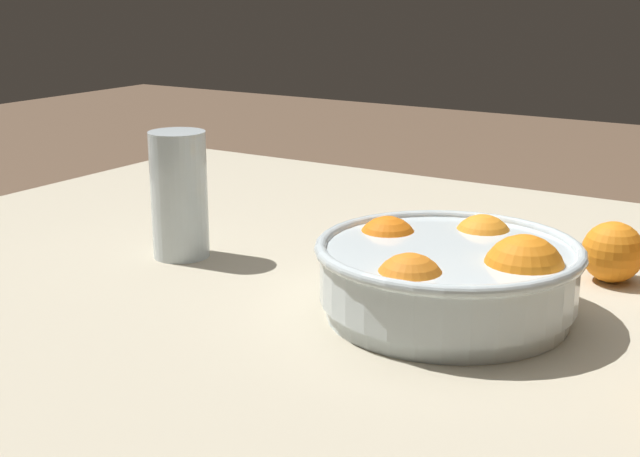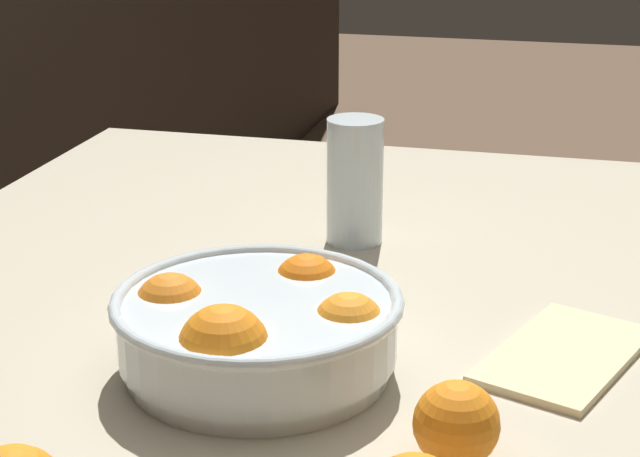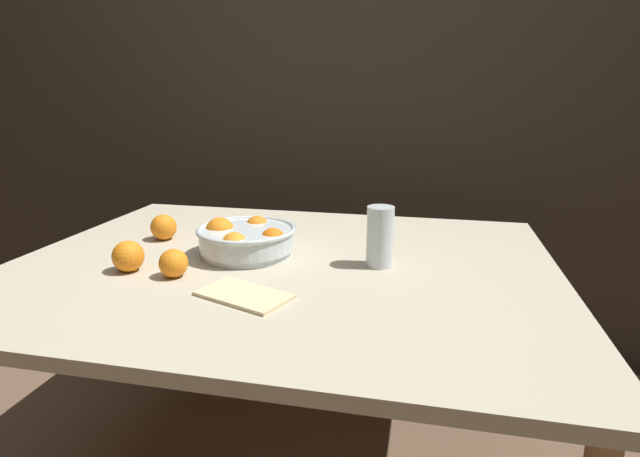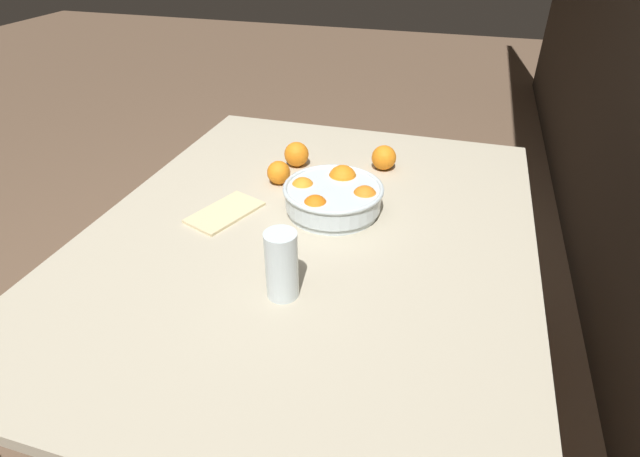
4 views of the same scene
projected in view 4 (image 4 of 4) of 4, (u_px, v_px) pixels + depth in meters
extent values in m
plane|color=brown|center=(312.00, 411.00, 1.66)|extent=(12.00, 12.00, 0.00)
cube|color=#B7AD93|center=(309.00, 235.00, 1.27)|extent=(1.39, 1.10, 0.03)
cylinder|color=#936B47|center=(245.00, 207.00, 2.09)|extent=(0.05, 0.05, 0.69)
cylinder|color=#936B47|center=(486.00, 245.00, 1.86)|extent=(0.05, 0.05, 0.69)
cylinder|color=silver|center=(333.00, 208.00, 1.34)|extent=(0.24, 0.24, 0.02)
cylinder|color=silver|center=(333.00, 197.00, 1.32)|extent=(0.25, 0.25, 0.05)
torus|color=silver|center=(333.00, 188.00, 1.30)|extent=(0.27, 0.27, 0.01)
sphere|color=orange|center=(315.00, 208.00, 1.25)|extent=(0.07, 0.07, 0.07)
sphere|color=orange|center=(364.00, 199.00, 1.29)|extent=(0.07, 0.07, 0.07)
sphere|color=orange|center=(342.00, 179.00, 1.37)|extent=(0.08, 0.08, 0.08)
sphere|color=orange|center=(303.00, 190.00, 1.33)|extent=(0.07, 0.07, 0.07)
cylinder|color=#F4A314|center=(282.00, 270.00, 1.02)|extent=(0.06, 0.06, 0.13)
cylinder|color=silver|center=(282.00, 265.00, 1.01)|extent=(0.07, 0.07, 0.15)
sphere|color=orange|center=(279.00, 173.00, 1.46)|extent=(0.07, 0.07, 0.07)
sphere|color=orange|center=(297.00, 154.00, 1.55)|extent=(0.08, 0.08, 0.08)
sphere|color=orange|center=(384.00, 158.00, 1.54)|extent=(0.08, 0.08, 0.08)
cube|color=beige|center=(225.00, 212.00, 1.33)|extent=(0.23, 0.17, 0.01)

